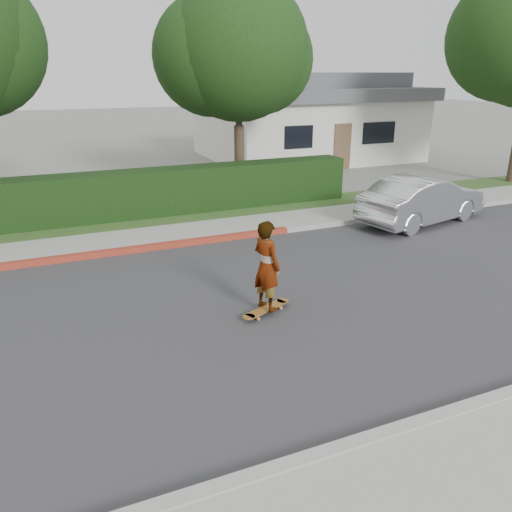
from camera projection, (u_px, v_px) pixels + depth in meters
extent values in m
plane|color=slate|center=(330.00, 293.00, 10.36)|extent=(120.00, 120.00, 0.00)
cube|color=#2D2D30|center=(330.00, 293.00, 10.36)|extent=(60.00, 8.00, 0.01)
cube|color=#9E9E99|center=(486.00, 403.00, 6.80)|extent=(60.00, 0.20, 0.15)
cube|color=#9E9E99|center=(254.00, 234.00, 13.87)|extent=(60.00, 0.20, 0.15)
cube|color=maroon|center=(63.00, 259.00, 12.03)|extent=(12.00, 0.21, 0.15)
cube|color=gray|center=(242.00, 226.00, 14.65)|extent=(60.00, 1.60, 0.12)
cube|color=#2D4C1E|center=(223.00, 213.00, 16.04)|extent=(60.00, 1.60, 0.10)
cube|color=black|center=(124.00, 196.00, 15.21)|extent=(15.00, 1.00, 1.50)
cylinder|color=#33261C|center=(239.00, 161.00, 18.24)|extent=(0.36, 0.36, 2.52)
cylinder|color=#33261C|center=(239.00, 107.00, 17.59)|extent=(0.24, 0.24, 2.10)
sphere|color=black|center=(238.00, 49.00, 16.93)|extent=(4.80, 4.80, 4.80)
sphere|color=black|center=(212.00, 56.00, 17.05)|extent=(4.08, 4.08, 4.08)
sphere|color=black|center=(259.00, 59.00, 17.63)|extent=(3.84, 3.84, 3.84)
sphere|color=black|center=(512.00, 37.00, 18.69)|extent=(4.76, 4.76, 4.76)
cube|color=beige|center=(305.00, 128.00, 26.59)|extent=(10.00, 8.00, 3.00)
cube|color=#4C4C51|center=(306.00, 93.00, 25.97)|extent=(10.60, 8.60, 0.60)
cube|color=#4C4C51|center=(307.00, 81.00, 25.76)|extent=(8.40, 6.40, 0.80)
cube|color=black|center=(299.00, 137.00, 22.17)|extent=(1.40, 0.06, 1.00)
cube|color=black|center=(379.00, 133.00, 23.75)|extent=(1.80, 0.06, 1.00)
cube|color=brown|center=(342.00, 147.00, 23.20)|extent=(0.90, 0.06, 2.10)
cylinder|color=#D08039|center=(258.00, 319.00, 9.18)|extent=(0.07, 0.06, 0.06)
cylinder|color=#D08039|center=(251.00, 316.00, 9.30)|extent=(0.07, 0.06, 0.06)
cylinder|color=#D08039|center=(281.00, 308.00, 9.61)|extent=(0.07, 0.06, 0.06)
cylinder|color=#D08039|center=(274.00, 305.00, 9.72)|extent=(0.07, 0.06, 0.06)
cube|color=silver|center=(255.00, 315.00, 9.23)|extent=(0.12, 0.19, 0.03)
cube|color=silver|center=(277.00, 304.00, 9.65)|extent=(0.12, 0.19, 0.03)
cube|color=brown|center=(266.00, 308.00, 9.43)|extent=(0.96, 0.58, 0.02)
cylinder|color=brown|center=(249.00, 317.00, 9.11)|extent=(0.30, 0.30, 0.02)
cylinder|color=brown|center=(283.00, 301.00, 9.75)|extent=(0.30, 0.30, 0.02)
imported|color=white|center=(267.00, 266.00, 9.13)|extent=(0.58, 0.72, 1.71)
imported|color=silver|center=(422.00, 200.00, 14.95)|extent=(4.56, 2.44, 1.43)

